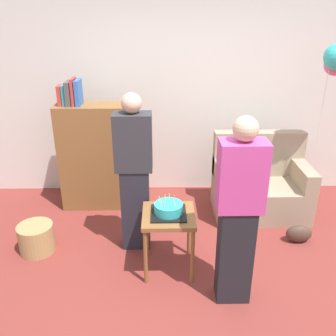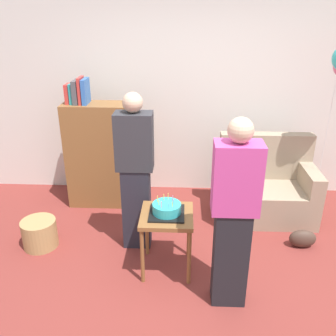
{
  "view_description": "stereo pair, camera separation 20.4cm",
  "coord_description": "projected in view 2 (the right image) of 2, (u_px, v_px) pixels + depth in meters",
  "views": [
    {
      "loc": [
        -0.32,
        -2.62,
        2.33
      ],
      "look_at": [
        -0.26,
        0.51,
        0.95
      ],
      "focal_mm": 39.17,
      "sensor_mm": 36.0,
      "label": 1
    },
    {
      "loc": [
        -0.11,
        -2.62,
        2.33
      ],
      "look_at": [
        -0.26,
        0.51,
        0.95
      ],
      "focal_mm": 39.17,
      "sensor_mm": 36.0,
      "label": 2
    }
  ],
  "objects": [
    {
      "name": "side_table",
      "position": [
        167.0,
        223.0,
        3.37
      ],
      "size": [
        0.48,
        0.48,
        0.6
      ],
      "color": "brown",
      "rests_on": "ground_plane"
    },
    {
      "name": "person_holding_cake",
      "position": [
        234.0,
        216.0,
        2.86
      ],
      "size": [
        0.36,
        0.22,
        1.63
      ],
      "rotation": [
        0.0,
        0.0,
        3.34
      ],
      "color": "black",
      "rests_on": "ground_plane"
    },
    {
      "name": "person_blowing_candles",
      "position": [
        135.0,
        173.0,
        3.61
      ],
      "size": [
        0.36,
        0.22,
        1.63
      ],
      "rotation": [
        0.0,
        0.0,
        0.21
      ],
      "color": "#23232D",
      "rests_on": "ground_plane"
    },
    {
      "name": "birthday_cake",
      "position": [
        167.0,
        209.0,
        3.32
      ],
      "size": [
        0.32,
        0.32,
        0.17
      ],
      "color": "black",
      "rests_on": "side_table"
    },
    {
      "name": "wicker_basket",
      "position": [
        40.0,
        233.0,
        3.85
      ],
      "size": [
        0.36,
        0.36,
        0.3
      ],
      "primitive_type": "cylinder",
      "color": "#A88451",
      "rests_on": "ground_plane"
    },
    {
      "name": "bookshelf",
      "position": [
        99.0,
        153.0,
        4.52
      ],
      "size": [
        0.8,
        0.36,
        1.6
      ],
      "color": "brown",
      "rests_on": "ground_plane"
    },
    {
      "name": "wall_back",
      "position": [
        194.0,
        91.0,
        4.66
      ],
      "size": [
        6.0,
        0.1,
        2.7
      ],
      "primitive_type": "cube",
      "color": "silver",
      "rests_on": "ground_plane"
    },
    {
      "name": "couch",
      "position": [
        266.0,
        189.0,
        4.38
      ],
      "size": [
        1.1,
        0.7,
        0.96
      ],
      "color": "gray",
      "rests_on": "ground_plane"
    },
    {
      "name": "handbag",
      "position": [
        303.0,
        239.0,
        3.85
      ],
      "size": [
        0.28,
        0.14,
        0.2
      ],
      "primitive_type": "ellipsoid",
      "color": "#473328",
      "rests_on": "ground_plane"
    },
    {
      "name": "ground_plane",
      "position": [
        194.0,
        287.0,
        3.33
      ],
      "size": [
        8.0,
        8.0,
        0.0
      ],
      "primitive_type": "plane",
      "color": "maroon"
    }
  ]
}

